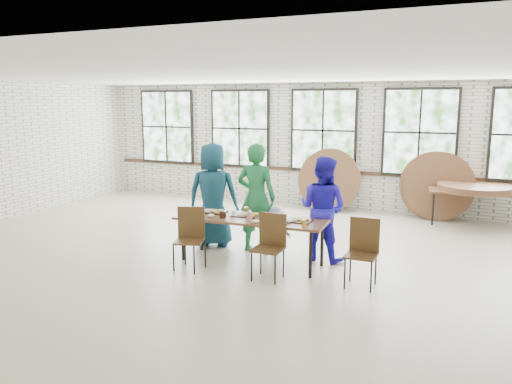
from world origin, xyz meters
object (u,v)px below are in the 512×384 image
chair_near_left (190,233)px  storage_table (475,193)px  dining_table (251,221)px  chair_near_right (270,240)px

chair_near_left → storage_table: size_ratio=0.51×
dining_table → chair_near_right: 0.74m
dining_table → chair_near_left: 0.97m
dining_table → chair_near_right: size_ratio=2.57×
chair_near_right → storage_table: chair_near_right is taller
dining_table → storage_table: size_ratio=1.31×
dining_table → chair_near_right: bearing=-46.2°
dining_table → storage_table: 5.20m
chair_near_left → chair_near_right: same height
chair_near_right → chair_near_left: bearing=-176.1°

